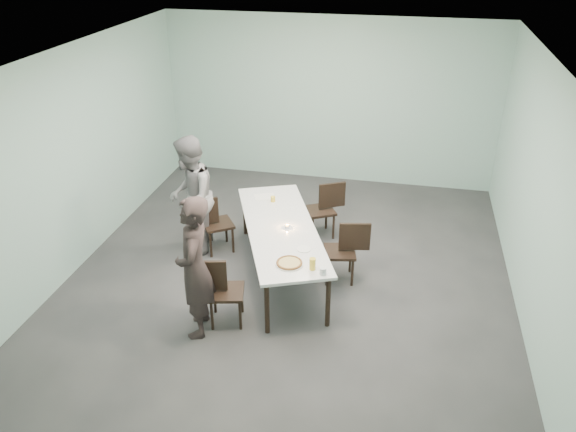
% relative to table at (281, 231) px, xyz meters
% --- Properties ---
extents(ground, '(7.00, 7.00, 0.00)m').
position_rel_table_xyz_m(ground, '(0.13, -0.08, -0.69)').
color(ground, '#333335').
rests_on(ground, ground).
extents(room_shell, '(6.02, 7.02, 3.01)m').
position_rel_table_xyz_m(room_shell, '(0.13, -0.08, 1.33)').
color(room_shell, '#9CC4BB').
rests_on(room_shell, ground).
extents(table, '(1.81, 2.75, 0.75)m').
position_rel_table_xyz_m(table, '(0.00, 0.00, 0.00)').
color(table, white).
rests_on(table, ground).
extents(chair_near_left, '(0.65, 0.50, 0.87)m').
position_rel_table_xyz_m(chair_near_left, '(-0.50, -1.17, -0.19)').
color(chair_near_left, black).
rests_on(chair_near_left, ground).
extents(chair_far_left, '(0.63, 0.58, 0.87)m').
position_rel_table_xyz_m(chair_far_left, '(-1.13, 0.40, -0.19)').
color(chair_far_left, black).
rests_on(chair_far_left, ground).
extents(chair_near_right, '(0.64, 0.49, 0.87)m').
position_rel_table_xyz_m(chair_near_right, '(0.88, 0.07, -0.19)').
color(chair_near_right, black).
rests_on(chair_near_right, ground).
extents(chair_far_right, '(0.65, 0.57, 0.87)m').
position_rel_table_xyz_m(chair_far_right, '(0.42, 1.23, -0.19)').
color(chair_far_right, black).
rests_on(chair_far_right, ground).
extents(diner_near, '(0.56, 0.73, 1.78)m').
position_rel_table_xyz_m(diner_near, '(-0.70, -1.39, 0.19)').
color(diner_near, black).
rests_on(diner_near, ground).
extents(diner_far, '(0.81, 0.97, 1.79)m').
position_rel_table_xyz_m(diner_far, '(-1.40, 0.33, 0.20)').
color(diner_far, gray).
rests_on(diner_far, ground).
extents(pizza, '(0.34, 0.34, 0.04)m').
position_rel_table_xyz_m(pizza, '(0.30, -0.88, 0.08)').
color(pizza, white).
rests_on(pizza, table).
extents(side_plate, '(0.18, 0.18, 0.01)m').
position_rel_table_xyz_m(side_plate, '(0.41, -0.51, 0.06)').
color(side_plate, white).
rests_on(side_plate, table).
extents(beer_glass, '(0.08, 0.08, 0.15)m').
position_rel_table_xyz_m(beer_glass, '(0.59, -0.93, 0.13)').
color(beer_glass, yellow).
rests_on(beer_glass, table).
extents(water_tumbler, '(0.08, 0.08, 0.09)m').
position_rel_table_xyz_m(water_tumbler, '(0.73, -1.01, 0.10)').
color(water_tumbler, silver).
rests_on(water_tumbler, table).
extents(tealight, '(0.06, 0.06, 0.05)m').
position_rel_table_xyz_m(tealight, '(0.09, -0.01, 0.08)').
color(tealight, silver).
rests_on(tealight, table).
extents(amber_tumbler, '(0.07, 0.07, 0.08)m').
position_rel_table_xyz_m(amber_tumbler, '(-0.28, 0.73, 0.10)').
color(amber_tumbler, yellow).
rests_on(amber_tumbler, table).
extents(menu, '(0.36, 0.32, 0.01)m').
position_rel_table_xyz_m(menu, '(-0.44, 0.85, 0.06)').
color(menu, silver).
rests_on(menu, table).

